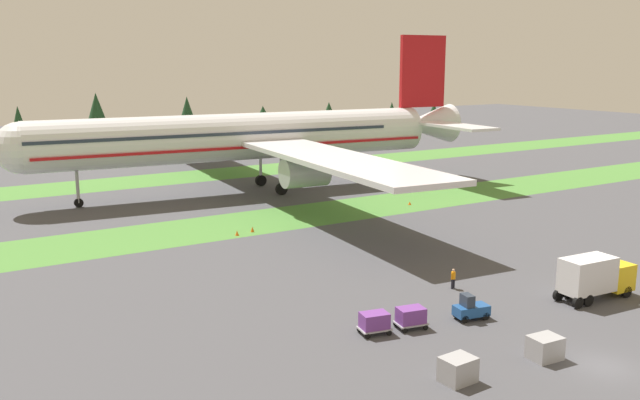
% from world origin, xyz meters
% --- Properties ---
extents(ground_plane, '(400.00, 400.00, 0.00)m').
position_xyz_m(ground_plane, '(0.00, 0.00, 0.00)').
color(ground_plane, '#47474C').
extents(grass_strip_near, '(320.00, 11.76, 0.01)m').
position_xyz_m(grass_strip_near, '(0.00, 47.23, 0.00)').
color(grass_strip_near, '#4C8438').
rests_on(grass_strip_near, ground).
extents(grass_strip_far, '(320.00, 11.76, 0.01)m').
position_xyz_m(grass_strip_far, '(0.00, 82.76, 0.00)').
color(grass_strip_far, '#4C8438').
rests_on(grass_strip_far, ground).
extents(airliner, '(69.97, 86.09, 23.17)m').
position_xyz_m(airliner, '(8.06, 64.77, 8.30)').
color(airliner, silver).
rests_on(airliner, ground).
extents(baggage_tug, '(2.80, 1.78, 1.97)m').
position_xyz_m(baggage_tug, '(-1.42, 10.37, 0.81)').
color(baggage_tug, '#1E4C8E').
rests_on(baggage_tug, ground).
extents(cargo_dolly_lead, '(2.45, 1.90, 1.55)m').
position_xyz_m(cargo_dolly_lead, '(-6.34, 11.35, 0.92)').
color(cargo_dolly_lead, '#A3A3A8').
rests_on(cargo_dolly_lead, ground).
extents(cargo_dolly_second, '(2.45, 1.90, 1.55)m').
position_xyz_m(cargo_dolly_second, '(-9.19, 11.91, 0.92)').
color(cargo_dolly_second, '#A3A3A8').
rests_on(cargo_dolly_second, ground).
extents(catering_truck, '(7.10, 2.80, 3.58)m').
position_xyz_m(catering_truck, '(10.32, 8.35, 1.95)').
color(catering_truck, yellow).
rests_on(catering_truck, ground).
extents(ground_crew_marshaller, '(0.56, 0.36, 1.74)m').
position_xyz_m(ground_crew_marshaller, '(2.33, 16.29, 0.95)').
color(ground_crew_marshaller, black).
rests_on(ground_crew_marshaller, ground).
extents(uld_container_0, '(2.07, 1.69, 1.55)m').
position_xyz_m(uld_container_0, '(-9.30, 3.32, 0.78)').
color(uld_container_0, '#A3A3A8').
rests_on(uld_container_0, ground).
extents(uld_container_1, '(2.12, 1.75, 1.52)m').
position_xyz_m(uld_container_1, '(-2.26, 2.73, 0.76)').
color(uld_container_1, '#A3A3A8').
rests_on(uld_container_1, ground).
extents(taxiway_marker_0, '(0.44, 0.44, 0.63)m').
position_xyz_m(taxiway_marker_0, '(-3.45, 42.98, 0.31)').
color(taxiway_marker_0, orange).
rests_on(taxiway_marker_0, ground).
extents(taxiway_marker_1, '(0.44, 0.44, 0.56)m').
position_xyz_m(taxiway_marker_1, '(-5.62, 42.43, 0.28)').
color(taxiway_marker_1, orange).
rests_on(taxiway_marker_1, ground).
extents(taxiway_marker_2, '(0.44, 0.44, 0.45)m').
position_xyz_m(taxiway_marker_2, '(21.23, 45.18, 0.23)').
color(taxiway_marker_2, orange).
rests_on(taxiway_marker_2, ground).
extents(distant_tree_line, '(185.23, 11.40, 12.87)m').
position_xyz_m(distant_tree_line, '(-15.26, 116.61, 6.86)').
color(distant_tree_line, '#4C3823').
rests_on(distant_tree_line, ground).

